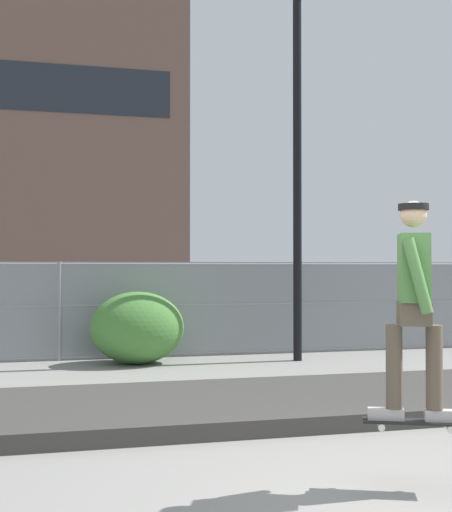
{
  "coord_description": "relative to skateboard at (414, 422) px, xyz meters",
  "views": [
    {
      "loc": [
        -2.72,
        -4.86,
        1.75
      ],
      "look_at": [
        -0.06,
        5.3,
        1.91
      ],
      "focal_mm": 49.52,
      "sensor_mm": 36.0,
      "label": 1
    }
  ],
  "objects": [
    {
      "name": "parked_car_near",
      "position": [
        -3.03,
        11.66,
        0.31
      ],
      "size": [
        4.42,
        1.98,
        1.66
      ],
      "color": "#B7BABF",
      "rests_on": "ground_plane"
    },
    {
      "name": "chain_fence",
      "position": [
        -0.13,
        8.55,
        0.4
      ],
      "size": [
        23.89,
        0.06,
        1.85
      ],
      "color": "gray",
      "rests_on": "ground_plane"
    },
    {
      "name": "skateboard",
      "position": [
        0.0,
        0.0,
        0.0
      ],
      "size": [
        0.81,
        0.5,
        0.07
      ],
      "color": "black"
    },
    {
      "name": "skater",
      "position": [
        0.0,
        0.0,
        1.0
      ],
      "size": [
        0.7,
        0.62,
        1.73
      ],
      "color": "#B2ADA8",
      "rests_on": "skateboard"
    },
    {
      "name": "gravel_berm",
      "position": [
        -0.13,
        3.19,
        -0.43
      ],
      "size": [
        10.91,
        2.68,
        0.19
      ],
      "primitive_type": "cube",
      "color": "#3D3A38",
      "rests_on": "ground_plane"
    },
    {
      "name": "shrub_center",
      "position": [
        -1.17,
        7.72,
        0.12
      ],
      "size": [
        1.69,
        1.38,
        1.31
      ],
      "color": "#477F38",
      "rests_on": "ground_plane"
    },
    {
      "name": "ground_plane",
      "position": [
        -0.13,
        -0.16,
        -0.53
      ],
      "size": [
        120.0,
        120.0,
        0.0
      ],
      "primitive_type": "plane",
      "color": "gray"
    },
    {
      "name": "street_lamp",
      "position": [
        1.8,
        7.42,
        3.9
      ],
      "size": [
        0.44,
        0.44,
        7.17
      ],
      "color": "black",
      "rests_on": "ground_plane"
    }
  ]
}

